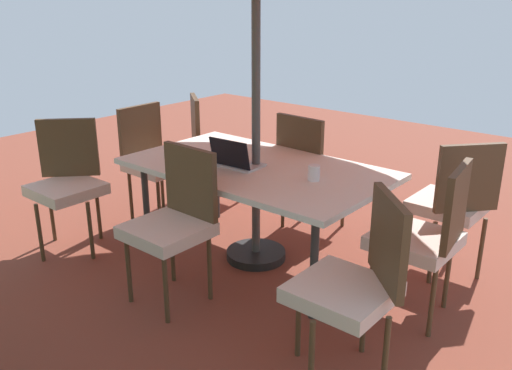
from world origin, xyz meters
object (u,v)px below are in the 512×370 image
object	(u,v)px
chair_southeast	(212,141)
chair_south	(310,166)
chair_northeast	(67,179)
chair_north	(174,218)
dining_table	(256,172)
cup	(314,173)
laptop	(236,161)
chair_east	(153,157)
chair_southwest	(454,200)
chair_northwest	(355,280)
chair_west	(426,233)

from	to	relation	value
chair_southeast	chair_south	distance (m)	1.16
chair_northeast	chair_north	size ratio (longest dim) A/B	1.00
dining_table	chair_north	size ratio (longest dim) A/B	1.88
chair_north	cup	world-z (taller)	chair_north
laptop	chair_east	bearing A→B (deg)	-12.20
chair_northeast	chair_southwest	xyz separation A→B (m)	(-2.40, -1.44, 0.00)
chair_south	laptop	bearing A→B (deg)	87.52
chair_northeast	chair_northwest	size ratio (longest dim) A/B	1.00
chair_east	laptop	bearing A→B (deg)	-99.60
chair_north	chair_east	distance (m)	1.38
chair_southwest	laptop	size ratio (longest dim) A/B	2.91
chair_southwest	cup	bearing A→B (deg)	-4.06
chair_northeast	chair_north	bearing A→B (deg)	-45.90
dining_table	chair_north	world-z (taller)	chair_north
dining_table	chair_southwest	world-z (taller)	chair_southwest
dining_table	laptop	bearing A→B (deg)	53.64
chair_southeast	chair_northeast	bearing A→B (deg)	125.86
chair_west	chair_southwest	xyz separation A→B (m)	(0.08, -0.64, 0.00)
cup	chair_east	bearing A→B (deg)	-1.41
chair_northwest	laptop	distance (m)	1.45
chair_north	laptop	size ratio (longest dim) A/B	2.91
laptop	cup	world-z (taller)	laptop
chair_east	chair_southeast	bearing A→B (deg)	-2.05
chair_south	chair_southwest	bearing A→B (deg)	-177.25
chair_north	chair_west	bearing A→B (deg)	32.48
chair_south	laptop	distance (m)	0.84
chair_west	chair_east	bearing A→B (deg)	-98.26
chair_south	dining_table	bearing A→B (deg)	93.70
chair_east	chair_northwest	world-z (taller)	same
chair_northeast	laptop	bearing A→B (deg)	-17.18
chair_southeast	cup	world-z (taller)	chair_southeast
chair_east	chair_southwest	world-z (taller)	same
chair_west	cup	size ratio (longest dim) A/B	9.65
chair_north	chair_southeast	distance (m)	1.86
dining_table	cup	distance (m)	0.50
chair_north	chair_northwest	size ratio (longest dim) A/B	1.00
chair_northeast	chair_south	size ratio (longest dim) A/B	1.00
chair_southeast	cup	xyz separation A→B (m)	(-1.66, 0.74, 0.22)
chair_south	cup	distance (m)	0.89
chair_southeast	laptop	xyz separation A→B (m)	(-1.08, 0.86, 0.22)
chair_west	chair_northwest	world-z (taller)	same
chair_northeast	chair_east	distance (m)	0.79
cup	chair_southwest	bearing A→B (deg)	-134.28
chair_northwest	chair_northeast	bearing A→B (deg)	-134.24
cup	chair_south	bearing A→B (deg)	-54.12
laptop	cup	bearing A→B (deg)	-172.86
chair_west	chair_north	world-z (taller)	same
chair_northeast	cup	distance (m)	1.89
chair_northeast	chair_north	distance (m)	1.19
chair_northeast	chair_south	distance (m)	1.89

